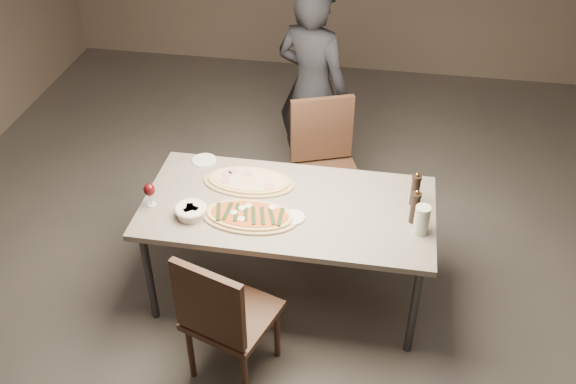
% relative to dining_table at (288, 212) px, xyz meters
% --- Properties ---
extents(room, '(7.00, 7.00, 7.00)m').
position_rel_dining_table_xyz_m(room, '(0.00, 0.00, 0.71)').
color(room, '#534D47').
rests_on(room, ground).
extents(dining_table, '(1.80, 0.90, 0.75)m').
position_rel_dining_table_xyz_m(dining_table, '(0.00, 0.00, 0.00)').
color(dining_table, gray).
rests_on(dining_table, ground).
extents(zucchini_pizza, '(0.59, 0.33, 0.05)m').
position_rel_dining_table_xyz_m(zucchini_pizza, '(-0.21, -0.16, 0.07)').
color(zucchini_pizza, tan).
rests_on(zucchini_pizza, dining_table).
extents(ham_pizza, '(0.59, 0.33, 0.04)m').
position_rel_dining_table_xyz_m(ham_pizza, '(-0.29, 0.18, 0.07)').
color(ham_pizza, tan).
rests_on(ham_pizza, dining_table).
extents(bread_basket, '(0.19, 0.19, 0.07)m').
position_rel_dining_table_xyz_m(bread_basket, '(-0.56, -0.20, 0.10)').
color(bread_basket, beige).
rests_on(bread_basket, dining_table).
extents(oil_dish, '(0.14, 0.14, 0.02)m').
position_rel_dining_table_xyz_m(oil_dish, '(0.05, -0.13, 0.07)').
color(oil_dish, white).
rests_on(oil_dish, dining_table).
extents(pepper_mill_left, '(0.06, 0.06, 0.23)m').
position_rel_dining_table_xyz_m(pepper_mill_left, '(0.76, -0.03, 0.17)').
color(pepper_mill_left, black).
rests_on(pepper_mill_left, dining_table).
extents(pepper_mill_right, '(0.06, 0.06, 0.23)m').
position_rel_dining_table_xyz_m(pepper_mill_right, '(0.76, 0.14, 0.17)').
color(pepper_mill_right, black).
rests_on(pepper_mill_right, dining_table).
extents(carafe, '(0.09, 0.09, 0.19)m').
position_rel_dining_table_xyz_m(carafe, '(0.80, -0.12, 0.15)').
color(carafe, silver).
rests_on(carafe, dining_table).
extents(wine_glass, '(0.07, 0.07, 0.16)m').
position_rel_dining_table_xyz_m(wine_glass, '(-0.83, -0.14, 0.17)').
color(wine_glass, silver).
rests_on(wine_glass, dining_table).
extents(side_plate, '(0.16, 0.16, 0.01)m').
position_rel_dining_table_xyz_m(side_plate, '(-0.64, 0.38, 0.06)').
color(side_plate, white).
rests_on(side_plate, dining_table).
extents(chair_near, '(0.57, 0.57, 0.95)m').
position_rel_dining_table_xyz_m(chair_near, '(-0.24, -0.75, -0.16)').
color(chair_near, '#41281B').
rests_on(chair_near, ground).
extents(chair_far, '(0.62, 0.62, 1.02)m').
position_rel_dining_table_xyz_m(chair_far, '(0.14, 0.79, -0.12)').
color(chair_far, '#41281B').
rests_on(chair_far, ground).
extents(diner, '(0.71, 0.60, 1.66)m').
position_rel_dining_table_xyz_m(diner, '(-0.04, 1.38, 0.14)').
color(diner, black).
rests_on(diner, ground).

